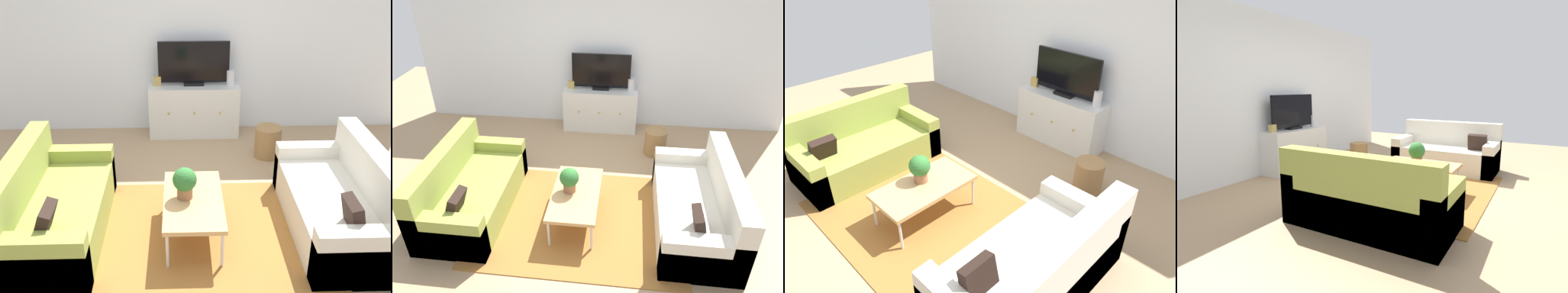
# 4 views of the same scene
# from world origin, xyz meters

# --- Properties ---
(ground_plane) EXTENTS (10.00, 10.00, 0.00)m
(ground_plane) POSITION_xyz_m (0.00, 0.00, 0.00)
(ground_plane) COLOR tan
(wall_back) EXTENTS (6.40, 0.12, 2.70)m
(wall_back) POSITION_xyz_m (0.00, 2.55, 1.35)
(wall_back) COLOR white
(wall_back) RESTS_ON ground_plane
(area_rug) EXTENTS (2.50, 1.90, 0.01)m
(area_rug) POSITION_xyz_m (0.00, -0.15, 0.01)
(area_rug) COLOR #9E662D
(area_rug) RESTS_ON ground_plane
(couch_left_side) EXTENTS (0.87, 1.77, 0.84)m
(couch_left_side) POSITION_xyz_m (-1.44, -0.10, 0.28)
(couch_left_side) COLOR olive
(couch_left_side) RESTS_ON ground_plane
(couch_right_side) EXTENTS (0.87, 1.77, 0.84)m
(couch_right_side) POSITION_xyz_m (1.44, -0.10, 0.28)
(couch_right_side) COLOR beige
(couch_right_side) RESTS_ON ground_plane
(coffee_table) EXTENTS (0.56, 1.05, 0.41)m
(coffee_table) POSITION_xyz_m (-0.05, -0.15, 0.38)
(coffee_table) COLOR tan
(coffee_table) RESTS_ON ground_plane
(potted_plant) EXTENTS (0.23, 0.23, 0.31)m
(potted_plant) POSITION_xyz_m (-0.13, -0.12, 0.59)
(potted_plant) COLOR #936042
(potted_plant) RESTS_ON coffee_table
(tv_console) EXTENTS (1.26, 0.47, 0.74)m
(tv_console) POSITION_xyz_m (0.03, 2.27, 0.37)
(tv_console) COLOR silver
(tv_console) RESTS_ON ground_plane
(flat_screen_tv) EXTENTS (0.98, 0.16, 0.61)m
(flat_screen_tv) POSITION_xyz_m (0.03, 2.29, 1.04)
(flat_screen_tv) COLOR black
(flat_screen_tv) RESTS_ON tv_console
(glass_vase) EXTENTS (0.11, 0.11, 0.21)m
(glass_vase) POSITION_xyz_m (0.54, 2.27, 0.84)
(glass_vase) COLOR silver
(glass_vase) RESTS_ON tv_console
(mantel_clock) EXTENTS (0.11, 0.07, 0.13)m
(mantel_clock) POSITION_xyz_m (-0.48, 2.27, 0.80)
(mantel_clock) COLOR tan
(mantel_clock) RESTS_ON tv_console
(wicker_basket) EXTENTS (0.34, 0.34, 0.41)m
(wicker_basket) POSITION_xyz_m (0.97, 1.51, 0.20)
(wicker_basket) COLOR #9E7547
(wicker_basket) RESTS_ON ground_plane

